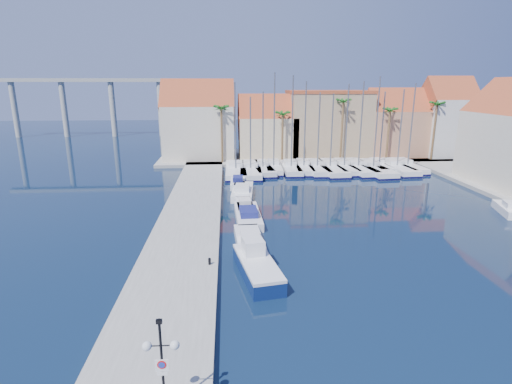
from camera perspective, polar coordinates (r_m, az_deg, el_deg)
The scene contains 37 objects.
ground at distance 27.59m, azimuth 7.35°, elevation -13.35°, with size 260.00×260.00×0.00m, color black.
quay_west at distance 39.56m, azimuth -9.51°, elevation -4.01°, with size 6.00×77.00×0.50m, color gray.
shore_north at distance 74.42m, azimuth 7.69°, elevation 5.10°, with size 54.00×16.00×0.50m, color gray.
lamp_post at distance 16.77m, azimuth -13.38°, elevation -21.38°, with size 1.42×0.40×4.18m.
bollard at distance 29.41m, azimuth -6.66°, elevation -9.81°, with size 0.19×0.19×0.49m, color black.
fishing_boat at distance 28.61m, azimuth 0.11°, elevation -10.39°, with size 3.32×6.88×2.31m.
motorboat_west_0 at distance 33.28m, azimuth -0.91°, elevation -7.08°, with size 2.48×6.79×1.40m.
motorboat_west_1 at distance 39.64m, azimuth -1.15°, elevation -3.36°, with size 2.58×7.45×1.40m.
motorboat_west_2 at distance 42.76m, azimuth -1.64°, elevation -1.97°, with size 1.86×5.26×1.40m.
motorboat_west_3 at distance 48.57m, azimuth -1.93°, elevation 0.14°, with size 3.04×7.68×1.40m.
motorboat_west_4 at distance 53.07m, azimuth -2.58°, elevation 1.43°, with size 2.14×5.85×1.40m.
motorboat_east_1 at distance 49.29m, azimuth 32.32°, elevation -2.05°, with size 2.85×5.09×1.40m.
sailboat_0 at distance 60.32m, azimuth -2.91°, elevation 3.17°, with size 3.17×11.59×13.34m.
sailboat_1 at distance 60.50m, azimuth -0.79°, elevation 3.21°, with size 3.65×12.08×11.32m.
sailboat_2 at distance 61.40m, azimuth 0.88°, elevation 3.41°, with size 3.54×10.29×12.04m.
sailboat_3 at distance 62.11m, azimuth 2.51°, elevation 3.59°, with size 2.87×9.18×14.71m.
sailboat_4 at distance 61.81m, azimuth 4.97°, elevation 3.47°, with size 2.74×9.69×14.33m.
sailboat_5 at distance 62.60m, azimuth 6.77°, elevation 3.55°, with size 3.36×10.09×13.50m.
sailboat_6 at distance 62.65m, azimuth 8.63°, elevation 3.47°, with size 3.04×10.71×11.92m.
sailboat_7 at distance 62.88m, azimuth 10.34°, elevation 3.42°, with size 3.70×11.95×11.74m.
sailboat_8 at distance 63.85m, azimuth 12.33°, elevation 3.53°, with size 2.88×10.40×13.13m.
sailboat_9 at distance 64.15m, azimuth 14.16°, elevation 3.46°, with size 3.98×11.81×13.51m.
sailboat_10 at distance 64.04m, azimuth 16.13°, elevation 3.30°, with size 4.15×12.26×14.19m.
sailboat_11 at distance 65.99m, azimuth 17.03°, elevation 3.59°, with size 2.46×8.92×12.01m.
sailboat_12 at distance 66.13m, azimuth 19.24°, elevation 3.40°, with size 3.49×11.53×12.37m.
sailboat_13 at distance 67.29m, azimuth 20.59°, elevation 3.50°, with size 3.34×10.06×13.22m.
building_0 at distance 71.18m, azimuth -8.15°, elevation 9.73°, with size 12.30×9.00×13.50m.
building_1 at distance 71.50m, azimuth 1.64°, elevation 8.91°, with size 10.30×8.00×11.00m.
building_2 at distance 74.30m, azimuth 10.16°, elevation 9.67°, with size 14.20×10.20×11.50m.
building_3 at distance 77.22m, azimuth 19.10°, elevation 8.98°, with size 10.30×8.00×12.00m.
building_4 at distance 80.20m, azimuth 25.45°, elevation 9.36°, with size 8.30×8.00×14.00m.
palm_0 at distance 65.84m, azimuth -4.98°, elevation 11.62°, with size 2.60×2.60×10.15m.
palm_1 at distance 66.54m, azimuth 3.84°, elevation 10.87°, with size 2.60×2.60×9.15m.
palm_2 at distance 68.52m, azimuth 12.37°, elevation 12.26°, with size 2.60×2.60×11.15m.
palm_3 at distance 71.25m, azimuth 18.60°, elevation 10.80°, with size 2.60×2.60×9.65m.
palm_4 at distance 74.62m, azimuth 24.45°, elevation 11.13°, with size 2.60×2.60×10.65m.
viaduct at distance 111.05m, azimuth -22.51°, elevation 12.60°, with size 48.00×2.20×14.45m.
Camera 1 is at (-5.17, -23.71, 13.13)m, focal length 28.00 mm.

